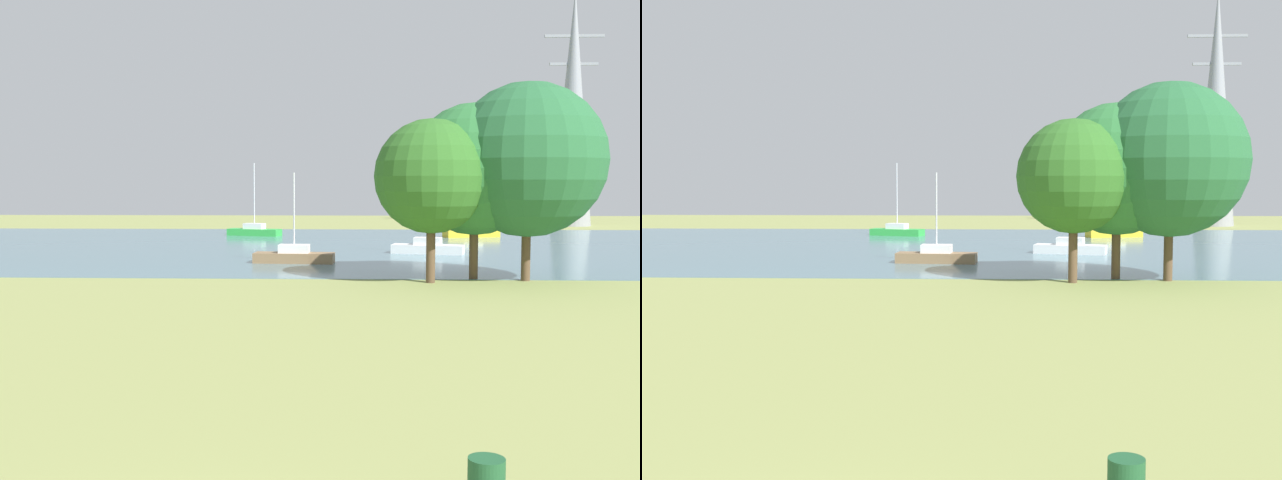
% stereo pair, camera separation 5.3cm
% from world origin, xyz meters
% --- Properties ---
extents(ground_plane, '(160.00, 160.00, 0.00)m').
position_xyz_m(ground_plane, '(0.00, 22.00, 0.00)').
color(ground_plane, '#8C9351').
extents(water_surface, '(140.00, 40.00, 0.02)m').
position_xyz_m(water_surface, '(0.00, 50.00, 0.01)').
color(water_surface, slate).
rests_on(water_surface, ground).
extents(sailboat_white, '(5.02, 2.65, 6.12)m').
position_xyz_m(sailboat_white, '(7.55, 43.92, 0.45)').
color(sailboat_white, white).
rests_on(sailboat_white, water_surface).
extents(sailboat_yellow, '(5.02, 2.65, 7.37)m').
position_xyz_m(sailboat_yellow, '(12.84, 59.69, 0.47)').
color(sailboat_yellow, yellow).
rests_on(sailboat_yellow, water_surface).
extents(sailboat_brown, '(4.90, 1.85, 5.40)m').
position_xyz_m(sailboat_brown, '(-1.04, 37.63, 0.45)').
color(sailboat_brown, brown).
rests_on(sailboat_brown, water_surface).
extents(sailboat_green, '(5.03, 2.88, 6.50)m').
position_xyz_m(sailboat_green, '(-6.35, 60.71, 0.46)').
color(sailboat_green, green).
rests_on(sailboat_green, water_surface).
extents(tree_east_near, '(5.53, 5.53, 7.91)m').
position_xyz_m(tree_east_near, '(6.24, 28.91, 5.14)').
color(tree_east_near, brown).
rests_on(tree_east_near, ground).
extents(tree_west_far, '(6.59, 6.59, 8.81)m').
position_xyz_m(tree_west_far, '(8.54, 30.41, 5.50)').
color(tree_west_far, brown).
rests_on(tree_west_far, ground).
extents(tree_mid_shore, '(7.60, 7.60, 9.76)m').
position_xyz_m(tree_mid_shore, '(11.01, 29.85, 5.96)').
color(tree_mid_shore, brown).
rests_on(tree_mid_shore, ground).
extents(electricity_pylon, '(6.40, 4.40, 25.73)m').
position_xyz_m(electricity_pylon, '(26.41, 77.98, 12.88)').
color(electricity_pylon, gray).
rests_on(electricity_pylon, ground).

